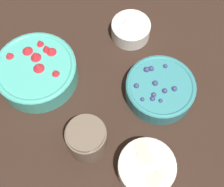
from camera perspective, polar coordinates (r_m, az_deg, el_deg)
The scene contains 6 objects.
ground_plane at distance 0.83m, azimuth 1.01°, elevation -4.90°, with size 4.00×4.00×0.00m, color black.
bowl_strawberries at distance 0.88m, azimuth -13.64°, elevation 4.14°, with size 0.22×0.22×0.09m.
bowl_blueberries at distance 0.85m, azimuth 8.79°, elevation 0.91°, with size 0.19×0.19×0.06m.
bowl_bananas at distance 0.77m, azimuth 6.33°, elevation -13.29°, with size 0.14×0.14×0.06m.
bowl_cream at distance 0.94m, azimuth 3.46°, elevation 11.76°, with size 0.11×0.11×0.06m.
jar_chocolate at distance 0.77m, azimuth -4.59°, elevation -8.35°, with size 0.10×0.10×0.10m.
Camera 1 is at (0.28, -0.09, 0.78)m, focal length 50.00 mm.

